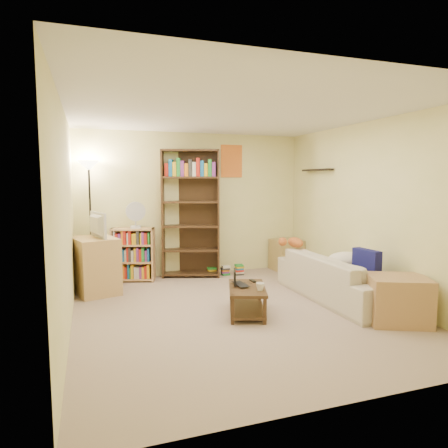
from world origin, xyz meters
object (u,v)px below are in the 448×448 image
(desk_fan, at_px, (136,214))
(laptop, at_px, (244,284))
(sofa, at_px, (338,277))
(coffee_table, at_px, (247,298))
(tabby_cat, at_px, (293,242))
(floor_lamp, at_px, (89,186))
(television, at_px, (94,225))
(mug, at_px, (260,287))
(side_table, at_px, (286,255))
(tall_bookshelf, at_px, (191,210))
(tv_stand, at_px, (95,265))
(end_cabinet, at_px, (398,300))
(short_bookshelf, at_px, (133,255))

(desk_fan, bearing_deg, laptop, -61.80)
(sofa, bearing_deg, coffee_table, 97.74)
(tabby_cat, bearing_deg, laptop, -142.06)
(floor_lamp, bearing_deg, television, -85.77)
(tabby_cat, distance_m, mug, 1.69)
(mug, distance_m, side_table, 2.79)
(television, bearing_deg, tall_bookshelf, -87.52)
(tv_stand, height_order, end_cabinet, tv_stand)
(short_bookshelf, height_order, floor_lamp, floor_lamp)
(laptop, relative_size, television, 0.51)
(mug, bearing_deg, end_cabinet, -22.68)
(short_bookshelf, height_order, end_cabinet, short_bookshelf)
(tabby_cat, relative_size, laptop, 1.48)
(coffee_table, relative_size, tv_stand, 1.08)
(end_cabinet, bearing_deg, short_bookshelf, 132.22)
(tall_bookshelf, distance_m, side_table, 2.01)
(coffee_table, bearing_deg, desk_fan, 136.26)
(coffee_table, bearing_deg, sofa, 26.83)
(sofa, distance_m, end_cabinet, 1.05)
(laptop, relative_size, side_table, 0.58)
(tabby_cat, height_order, tall_bookshelf, tall_bookshelf)
(laptop, bearing_deg, mug, -165.10)
(sofa, bearing_deg, television, 65.83)
(mug, height_order, end_cabinet, end_cabinet)
(tall_bookshelf, distance_m, short_bookshelf, 1.22)
(coffee_table, distance_m, television, 2.55)
(tabby_cat, height_order, laptop, tabby_cat)
(side_table, bearing_deg, tall_bookshelf, 177.47)
(television, xyz_separation_m, desk_fan, (0.66, 0.49, 0.10))
(television, distance_m, floor_lamp, 0.78)
(tv_stand, xyz_separation_m, end_cabinet, (3.35, -2.48, -0.14))
(coffee_table, bearing_deg, tall_bookshelf, 113.15)
(sofa, relative_size, mug, 17.92)
(laptop, distance_m, end_cabinet, 1.84)
(desk_fan, height_order, end_cabinet, desk_fan)
(tall_bookshelf, xyz_separation_m, floor_lamp, (-1.65, 0.00, 0.42))
(television, xyz_separation_m, tall_bookshelf, (1.61, 0.53, 0.14))
(floor_lamp, height_order, side_table, floor_lamp)
(laptop, xyz_separation_m, desk_fan, (-1.10, 2.05, 0.76))
(mug, height_order, short_bookshelf, short_bookshelf)
(sofa, height_order, end_cabinet, sofa)
(short_bookshelf, xyz_separation_m, end_cabinet, (2.74, -3.01, -0.17))
(coffee_table, relative_size, desk_fan, 2.05)
(mug, bearing_deg, coffee_table, 111.69)
(desk_fan, bearing_deg, tv_stand, -143.63)
(coffee_table, relative_size, television, 1.38)
(television, height_order, tall_bookshelf, tall_bookshelf)
(television, bearing_deg, floor_lamp, -11.64)
(coffee_table, height_order, short_bookshelf, short_bookshelf)
(sofa, distance_m, tabby_cat, 0.95)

